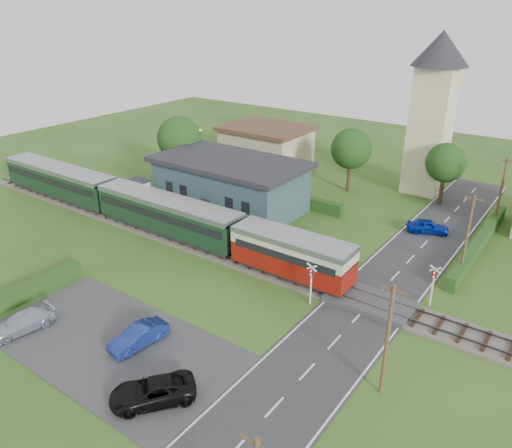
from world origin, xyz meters
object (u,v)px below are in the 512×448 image
Objects in this scene: car_park_silver at (22,322)px; car_park_blue at (139,336)px; house_west at (266,147)px; pedestrian_near at (253,227)px; train at (144,207)px; car_park_dark at (153,391)px; car_on_road at (428,226)px; station_building at (230,183)px; crossing_signal_near at (311,278)px; crossing_signal_far at (434,280)px; pedestrian_far at (145,196)px; equipment_hut at (137,192)px; church_tower at (434,102)px.

car_park_blue is at bearing 34.77° from car_park_silver.
car_park_blue reaches higher than car_park_silver.
house_west is 2.72× the size of car_park_blue.
train is at bearing 38.22° from pedestrian_near.
house_west is at bearing 154.14° from car_park_dark.
car_on_road is 35.47m from car_park_silver.
car_park_silver is (2.50, -25.49, -2.00)m from station_building.
car_park_dark is at bearing -98.66° from crossing_signal_near.
pedestrian_far is (-30.86, 1.20, -0.86)m from crossing_signal_far.
crossing_signal_near is at bearing 55.49° from car_park_silver.
equipment_hut is at bearing 178.54° from crossing_signal_far.
crossing_signal_far is at bearing 55.95° from car_park_blue.
car_park_blue is at bearing -129.94° from pedestrian_far.
crossing_signal_near is (16.40, -11.40, -0.55)m from station_building.
car_park_silver is (-12.50, -42.50, -9.53)m from church_tower.
car_park_dark is 2.82× the size of pedestrian_far.
station_building is 9.16m from pedestrian_far.
church_tower is 8.88× the size of pedestrian_near.
crossing_signal_far is at bearing -69.98° from church_tower.
car_on_road is at bearing 22.79° from equipment_hut.
pedestrian_far is (-26.63, -11.11, 0.58)m from car_on_road.
equipment_hut is at bearing -144.08° from station_building.
pedestrian_far is at bearing 27.88° from equipment_hut.
train is 20.02m from crossing_signal_near.
house_west is 33.22m from crossing_signal_near.
car_on_road is 2.30× the size of pedestrian_far.
station_building is 9.66m from train.
station_building is 25.69m from car_park_silver.
equipment_hut is 0.55× the size of car_park_dark.
pedestrian_near is (-12.47, -11.15, 0.74)m from car_on_road.
station_building is at bearing -49.31° from pedestrian_far.
station_building is at bearing -18.94° from pedestrian_near.
house_west is at bearing 110.85° from car_park_silver.
equipment_hut is at bearing 128.15° from car_park_silver.
house_west is at bearing 93.79° from train.
train reaches higher than car_park_dark.
house_west is 2.82× the size of car_on_road.
equipment_hut reaches higher than car_park_silver.
crossing_signal_near is at bearing 167.28° from pedestrian_near.
car_park_silver is (10.50, -19.70, -1.06)m from equipment_hut.
house_west reaches higher than equipment_hut.
car_park_blue is at bearing -67.42° from house_west.
church_tower is 45.31m from car_park_silver.
car_park_silver is at bearing -139.76° from car_park_dark.
church_tower is 21.55m from house_west.
house_west is 2.31× the size of car_park_dark.
crossing_signal_near is 0.82× the size of car_park_blue.
pedestrian_far is (-23.66, 6.00, -0.86)m from crossing_signal_near.
train is at bearing -111.12° from station_building.
crossing_signal_far is at bearing 175.68° from car_on_road.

